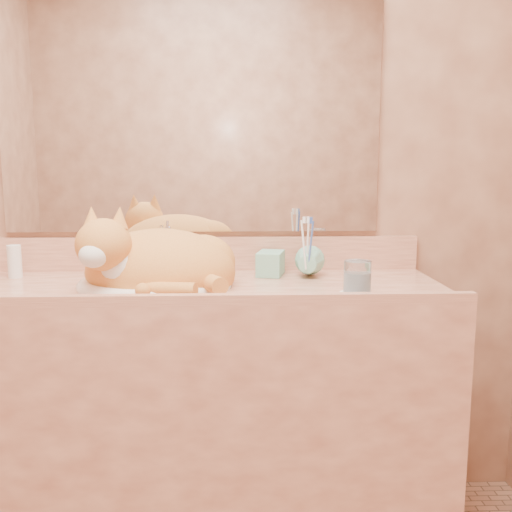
{
  "coord_description": "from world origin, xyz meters",
  "views": [
    {
      "loc": [
        0.15,
        -1.02,
        1.22
      ],
      "look_at": [
        0.21,
        0.7,
        0.94
      ],
      "focal_mm": 40.0,
      "sensor_mm": 36.0,
      "label": 1
    }
  ],
  "objects_px": {
    "vanity_counter": "(190,414)",
    "soap_dispenser": "(267,251)",
    "cat": "(153,261)",
    "toothbrush_cup": "(307,266)",
    "sink_basin": "(155,264)",
    "water_glass": "(357,277)"
  },
  "relations": [
    {
      "from": "vanity_counter",
      "to": "soap_dispenser",
      "type": "relative_size",
      "value": 8.79
    },
    {
      "from": "cat",
      "to": "toothbrush_cup",
      "type": "distance_m",
      "value": 0.5
    },
    {
      "from": "vanity_counter",
      "to": "cat",
      "type": "distance_m",
      "value": 0.52
    },
    {
      "from": "sink_basin",
      "to": "water_glass",
      "type": "distance_m",
      "value": 0.61
    },
    {
      "from": "soap_dispenser",
      "to": "toothbrush_cup",
      "type": "relative_size",
      "value": 1.78
    },
    {
      "from": "sink_basin",
      "to": "cat",
      "type": "bearing_deg",
      "value": -104.88
    },
    {
      "from": "toothbrush_cup",
      "to": "water_glass",
      "type": "height_order",
      "value": "water_glass"
    },
    {
      "from": "cat",
      "to": "vanity_counter",
      "type": "bearing_deg",
      "value": 23.6
    },
    {
      "from": "soap_dispenser",
      "to": "water_glass",
      "type": "bearing_deg",
      "value": -34.13
    },
    {
      "from": "sink_basin",
      "to": "toothbrush_cup",
      "type": "distance_m",
      "value": 0.49
    },
    {
      "from": "toothbrush_cup",
      "to": "soap_dispenser",
      "type": "bearing_deg",
      "value": 168.22
    },
    {
      "from": "vanity_counter",
      "to": "water_glass",
      "type": "bearing_deg",
      "value": -18.6
    },
    {
      "from": "soap_dispenser",
      "to": "water_glass",
      "type": "xyz_separation_m",
      "value": [
        0.24,
        -0.27,
        -0.03
      ]
    },
    {
      "from": "cat",
      "to": "water_glass",
      "type": "height_order",
      "value": "cat"
    },
    {
      "from": "sink_basin",
      "to": "water_glass",
      "type": "xyz_separation_m",
      "value": [
        0.6,
        -0.15,
        -0.02
      ]
    },
    {
      "from": "soap_dispenser",
      "to": "sink_basin",
      "type": "bearing_deg",
      "value": -147.73
    },
    {
      "from": "sink_basin",
      "to": "toothbrush_cup",
      "type": "xyz_separation_m",
      "value": [
        0.48,
        0.09,
        -0.02
      ]
    },
    {
      "from": "cat",
      "to": "water_glass",
      "type": "xyz_separation_m",
      "value": [
        0.6,
        -0.13,
        -0.03
      ]
    },
    {
      "from": "water_glass",
      "to": "sink_basin",
      "type": "bearing_deg",
      "value": 166.13
    },
    {
      "from": "vanity_counter",
      "to": "toothbrush_cup",
      "type": "relative_size",
      "value": 15.67
    },
    {
      "from": "soap_dispenser",
      "to": "cat",
      "type": "bearing_deg",
      "value": -146.0
    },
    {
      "from": "cat",
      "to": "toothbrush_cup",
      "type": "bearing_deg",
      "value": 17.94
    }
  ]
}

